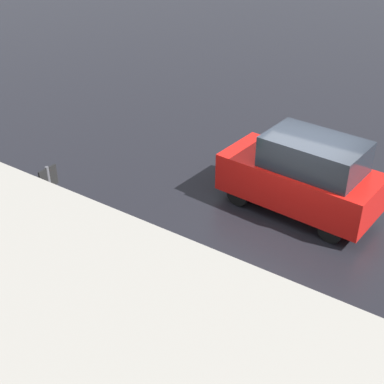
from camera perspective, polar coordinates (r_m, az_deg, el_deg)
The scene contains 7 objects.
ground_plane at distance 13.50m, azimuth 10.38°, elevation -2.94°, with size 60.00×60.00×0.00m, color black.
kerb_strip at distance 10.58m, azimuth 0.33°, elevation -13.54°, with size 24.00×3.20×0.04m, color gray.
moving_hatchback at distance 13.39m, azimuth 11.76°, elevation 1.78°, with size 4.01×1.96×2.06m.
fire_hydrant at distance 12.43m, azimuth -8.53°, elevation -3.82°, with size 0.42×0.31×0.80m.
pedestrian at distance 12.49m, azimuth -12.08°, elevation -2.46°, with size 0.38×0.52×1.22m.
metal_railing at distance 8.96m, azimuth 4.03°, elevation -17.93°, with size 7.59×0.04×1.05m.
sign_post at distance 11.41m, azimuth -14.69°, elevation -1.01°, with size 0.07×0.44×2.40m.
Camera 1 is at (-4.18, 10.43, 7.49)m, focal length 50.00 mm.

